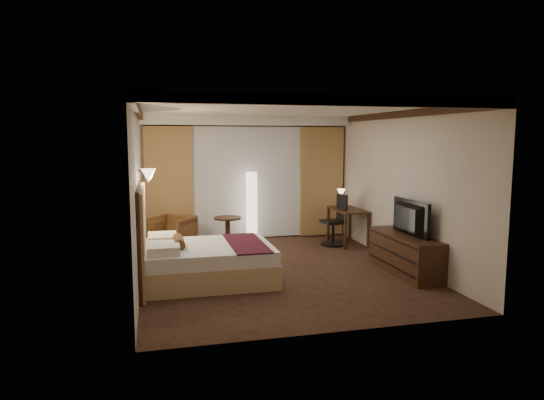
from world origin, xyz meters
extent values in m
cube|color=black|center=(0.00, 0.00, 0.00)|extent=(4.50, 5.50, 0.01)
cube|color=white|center=(0.00, 0.00, 2.70)|extent=(4.50, 5.50, 0.01)
cube|color=beige|center=(0.00, 2.75, 1.35)|extent=(4.50, 0.02, 2.70)
cube|color=beige|center=(-2.25, 0.00, 1.35)|extent=(0.02, 5.50, 2.70)
cube|color=beige|center=(2.25, 0.00, 1.35)|extent=(0.02, 5.50, 2.70)
cube|color=white|center=(0.00, 2.50, 2.60)|extent=(4.50, 0.50, 0.20)
cube|color=silver|center=(0.00, 2.67, 1.25)|extent=(2.48, 0.04, 2.45)
cube|color=tan|center=(-1.70, 2.61, 1.25)|extent=(1.00, 0.14, 2.45)
cube|color=tan|center=(1.70, 2.61, 1.25)|extent=(1.00, 0.14, 2.45)
imported|color=#513118|center=(-1.67, 1.97, 0.38)|extent=(1.00, 0.99, 0.75)
imported|color=black|center=(1.97, -0.70, 0.96)|extent=(0.63, 1.09, 0.14)
camera|label=1|loc=(-2.02, -7.78, 2.23)|focal=32.00mm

